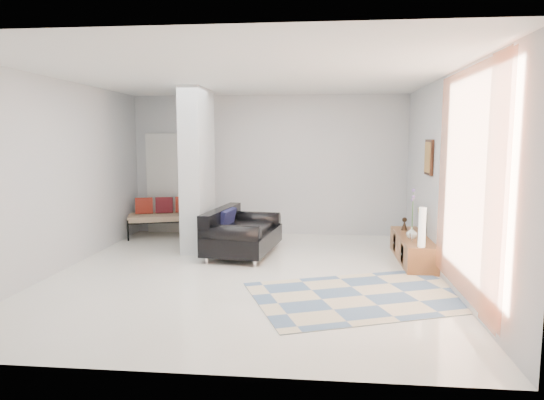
# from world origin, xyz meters

# --- Properties ---
(floor) EXTENTS (6.00, 6.00, 0.00)m
(floor) POSITION_xyz_m (0.00, 0.00, 0.00)
(floor) COLOR white
(floor) RESTS_ON ground
(ceiling) EXTENTS (6.00, 6.00, 0.00)m
(ceiling) POSITION_xyz_m (0.00, 0.00, 2.80)
(ceiling) COLOR white
(ceiling) RESTS_ON wall_back
(wall_back) EXTENTS (6.00, 0.00, 6.00)m
(wall_back) POSITION_xyz_m (0.00, 3.00, 1.40)
(wall_back) COLOR silver
(wall_back) RESTS_ON ground
(wall_front) EXTENTS (6.00, 0.00, 6.00)m
(wall_front) POSITION_xyz_m (0.00, -3.00, 1.40)
(wall_front) COLOR silver
(wall_front) RESTS_ON ground
(wall_left) EXTENTS (0.00, 6.00, 6.00)m
(wall_left) POSITION_xyz_m (-2.75, 0.00, 1.40)
(wall_left) COLOR silver
(wall_left) RESTS_ON ground
(wall_right) EXTENTS (0.00, 6.00, 6.00)m
(wall_right) POSITION_xyz_m (2.75, 0.00, 1.40)
(wall_right) COLOR silver
(wall_right) RESTS_ON ground
(partition_column) EXTENTS (0.35, 1.20, 2.80)m
(partition_column) POSITION_xyz_m (-1.10, 1.60, 1.40)
(partition_column) COLOR silver
(partition_column) RESTS_ON floor
(hallway_door) EXTENTS (0.85, 0.06, 2.04)m
(hallway_door) POSITION_xyz_m (-2.10, 2.96, 1.02)
(hallway_door) COLOR silver
(hallway_door) RESTS_ON floor
(curtain) EXTENTS (0.00, 2.55, 2.55)m
(curtain) POSITION_xyz_m (2.67, -1.15, 1.45)
(curtain) COLOR #FF7A43
(curtain) RESTS_ON wall_right
(wall_art) EXTENTS (0.04, 0.45, 0.55)m
(wall_art) POSITION_xyz_m (2.72, 1.01, 1.65)
(wall_art) COLOR black
(wall_art) RESTS_ON wall_right
(media_console) EXTENTS (0.45, 1.76, 0.80)m
(media_console) POSITION_xyz_m (2.52, 1.02, 0.20)
(media_console) COLOR brown
(media_console) RESTS_ON floor
(loveseat) EXTENTS (1.19, 1.79, 0.76)m
(loveseat) POSITION_xyz_m (-0.30, 1.21, 0.35)
(loveseat) COLOR silver
(loveseat) RESTS_ON floor
(daybed) EXTENTS (1.84, 1.23, 0.77)m
(daybed) POSITION_xyz_m (-1.93, 2.62, 0.42)
(daybed) COLOR black
(daybed) RESTS_ON floor
(area_rug) EXTENTS (3.13, 2.61, 0.01)m
(area_rug) POSITION_xyz_m (1.60, -0.84, 0.01)
(area_rug) COLOR beige
(area_rug) RESTS_ON floor
(cylinder_lamp) EXTENTS (0.10, 0.10, 0.57)m
(cylinder_lamp) POSITION_xyz_m (2.50, 0.25, 0.69)
(cylinder_lamp) COLOR white
(cylinder_lamp) RESTS_ON media_console
(bronze_figurine) EXTENTS (0.12, 0.12, 0.21)m
(bronze_figurine) POSITION_xyz_m (2.47, 1.52, 0.51)
(bronze_figurine) COLOR black
(bronze_figurine) RESTS_ON media_console
(vase) EXTENTS (0.19, 0.19, 0.18)m
(vase) POSITION_xyz_m (2.47, 0.84, 0.49)
(vase) COLOR white
(vase) RESTS_ON media_console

